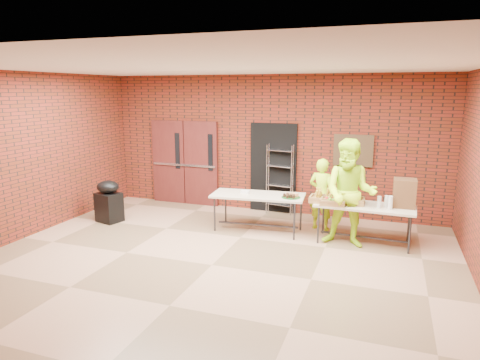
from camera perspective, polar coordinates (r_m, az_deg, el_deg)
name	(u,v)px	position (r m, az deg, el deg)	size (l,w,h in m)	color
room	(210,170)	(6.77, -3.96, 1.29)	(8.08, 7.08, 3.28)	brown
double_doors	(185,163)	(10.86, -7.37, 2.31)	(1.78, 0.12, 2.10)	#4B1915
dark_doorway	(273,168)	(10.06, 4.45, 1.60)	(1.10, 0.06, 2.10)	black
bronze_plaque	(353,151)	(9.67, 14.85, 3.82)	(0.85, 0.04, 0.70)	#46331C
wire_rack	(280,180)	(9.93, 5.31, 0.06)	(0.60, 0.20, 1.63)	#B6B6BE
table_left	(258,197)	(8.70, 2.41, -2.34)	(1.93, 0.95, 0.77)	#C2B294
table_right	(365,208)	(8.33, 16.28, -3.64)	(1.84, 0.85, 0.74)	#C2B294
basket_bananas	(323,199)	(8.34, 10.94, -2.47)	(0.47, 0.37, 0.15)	#A07540
basket_oranges	(351,200)	(8.33, 14.64, -2.64)	(0.48, 0.37, 0.15)	#A07540
basket_apples	(333,201)	(8.19, 12.30, -2.80)	(0.46, 0.36, 0.14)	#A07540
muffin_tray	(291,196)	(8.47, 6.81, -2.08)	(0.37, 0.37, 0.09)	#124316
napkin_box	(245,192)	(8.78, 0.71, -1.59)	(0.17, 0.11, 0.06)	silver
coffee_dispenser	(404,193)	(8.35, 21.06, -1.63)	(0.40, 0.36, 0.52)	#53321C
cup_stack_front	(379,202)	(8.17, 18.06, -2.81)	(0.07, 0.07, 0.22)	silver
cup_stack_mid	(390,203)	(8.13, 19.40, -2.88)	(0.08, 0.08, 0.25)	silver
cup_stack_back	(386,201)	(8.25, 18.94, -2.72)	(0.07, 0.07, 0.22)	silver
covered_grill	(109,201)	(9.80, -17.10, -2.71)	(0.60, 0.54, 0.92)	black
volunteer_woman	(322,194)	(8.94, 10.82, -1.88)	(0.55, 0.36, 1.49)	#C4FE1C
volunteer_man	(350,193)	(8.05, 14.45, -1.74)	(0.97, 0.76, 2.00)	#C4FE1C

